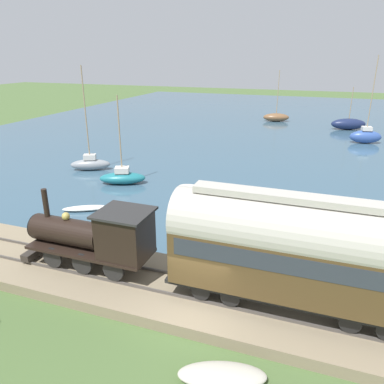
# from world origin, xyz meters

# --- Properties ---
(ground_plane) EXTENTS (200.00, 200.00, 0.00)m
(ground_plane) POSITION_xyz_m (0.00, 0.00, 0.00)
(ground_plane) COLOR #476033
(harbor_water) EXTENTS (80.00, 80.00, 0.01)m
(harbor_water) POSITION_xyz_m (43.87, 0.00, 0.00)
(harbor_water) COLOR #38566B
(harbor_water) RESTS_ON ground
(rail_embankment) EXTENTS (4.59, 56.00, 0.60)m
(rail_embankment) POSITION_xyz_m (1.27, 0.00, 0.24)
(rail_embankment) COLOR #84755B
(rail_embankment) RESTS_ON ground
(steam_locomotive) EXTENTS (2.00, 6.24, 3.44)m
(steam_locomotive) POSITION_xyz_m (1.27, 4.96, 2.22)
(steam_locomotive) COLOR black
(steam_locomotive) RESTS_ON rail_embankment
(passenger_coach) EXTENTS (2.26, 9.40, 4.55)m
(passenger_coach) POSITION_xyz_m (1.27, -3.32, 3.11)
(passenger_coach) COLOR black
(passenger_coach) RESTS_ON rail_embankment
(sailboat_brown) EXTENTS (2.67, 4.15, 7.42)m
(sailboat_brown) POSITION_xyz_m (46.71, 3.41, 0.63)
(sailboat_brown) COLOR brown
(sailboat_brown) RESTS_ON harbor_water
(sailboat_gray) EXTENTS (2.45, 3.56, 8.78)m
(sailboat_gray) POSITION_xyz_m (15.65, 15.24, 0.62)
(sailboat_gray) COLOR gray
(sailboat_gray) RESTS_ON harbor_water
(sailboat_blue) EXTENTS (2.12, 3.70, 9.52)m
(sailboat_blue) POSITION_xyz_m (35.28, -8.24, 0.83)
(sailboat_blue) COLOR #335199
(sailboat_blue) RESTS_ON harbor_water
(sailboat_navy) EXTENTS (3.06, 4.87, 5.57)m
(sailboat_navy) POSITION_xyz_m (43.40, -6.65, 0.75)
(sailboat_navy) COLOR #192347
(sailboat_navy) RESTS_ON harbor_water
(sailboat_teal) EXTENTS (2.66, 3.84, 6.80)m
(sailboat_teal) POSITION_xyz_m (13.31, 10.71, 0.56)
(sailboat_teal) COLOR #1E707A
(sailboat_teal) RESTS_ON harbor_water
(rowboat_off_pier) EXTENTS (2.08, 2.98, 0.31)m
(rowboat_off_pier) POSITION_xyz_m (7.76, 10.29, 0.16)
(rowboat_off_pier) COLOR silver
(rowboat_off_pier) RESTS_ON harbor_water
(rowboat_near_shore) EXTENTS (1.17, 2.41, 0.47)m
(rowboat_near_shore) POSITION_xyz_m (13.58, 4.94, 0.24)
(rowboat_near_shore) COLOR beige
(rowboat_near_shore) RESTS_ON harbor_water
(rowboat_far_out) EXTENTS (2.71, 2.75, 0.31)m
(rowboat_far_out) POSITION_xyz_m (8.40, -1.42, 0.16)
(rowboat_far_out) COLOR beige
(rowboat_far_out) RESTS_ON harbor_water
(rowboat_mid_harbor) EXTENTS (2.49, 2.01, 0.47)m
(rowboat_mid_harbor) POSITION_xyz_m (9.10, -5.63, 0.24)
(rowboat_mid_harbor) COLOR silver
(rowboat_mid_harbor) RESTS_ON harbor_water
(beached_dinghy) EXTENTS (1.88, 3.00, 0.44)m
(beached_dinghy) POSITION_xyz_m (-2.37, -1.73, 0.22)
(beached_dinghy) COLOR #B7B2A3
(beached_dinghy) RESTS_ON ground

